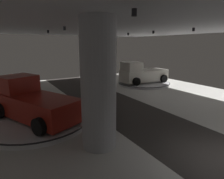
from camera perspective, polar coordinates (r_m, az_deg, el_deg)
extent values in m
cylinder|color=black|center=(6.21, 6.53, 21.52)|extent=(0.16, 0.16, 0.22)
cylinder|color=black|center=(9.35, -7.96, 18.64)|extent=(0.16, 0.16, 0.22)
cylinder|color=black|center=(12.48, -13.75, 17.00)|extent=(0.16, 0.16, 0.22)
cylinder|color=black|center=(15.75, -18.23, 15.86)|extent=(0.16, 0.16, 0.22)
cylinder|color=black|center=(14.02, 22.79, 15.91)|extent=(0.16, 0.16, 0.22)
cylinder|color=black|center=(16.14, 12.04, 16.13)|extent=(0.16, 0.16, 0.22)
cylinder|color=black|center=(18.89, 4.77, 15.89)|extent=(0.16, 0.16, 0.22)
cylinder|color=#ADADB2|center=(8.11, -3.98, 1.34)|extent=(1.49, 1.49, 5.50)
cylinder|color=black|center=(17.37, -25.01, -0.87)|extent=(0.67, 0.59, 0.68)
cylinder|color=black|center=(15.79, -28.85, -2.60)|extent=(0.67, 0.59, 0.68)
sphere|color=white|center=(16.54, -24.22, -0.09)|extent=(0.18, 0.18, 0.18)
sphere|color=white|center=(15.74, -26.09, -0.91)|extent=(0.18, 0.18, 0.18)
cylinder|color=silver|center=(11.90, -20.91, -8.69)|extent=(5.73, 5.73, 0.31)
cylinder|color=black|center=(11.86, -20.96, -8.14)|extent=(5.85, 5.85, 0.05)
cube|color=maroon|center=(11.61, -21.28, -4.54)|extent=(4.13, 5.69, 1.20)
cube|color=maroon|center=(12.79, -25.95, 1.46)|extent=(2.44, 2.34, 1.00)
cube|color=#28333D|center=(12.35, -24.79, 1.20)|extent=(1.62, 0.80, 0.75)
cylinder|color=black|center=(13.81, -21.47, -3.23)|extent=(0.61, 0.88, 0.84)
cylinder|color=black|center=(9.65, -20.66, -10.16)|extent=(0.61, 0.88, 0.84)
cylinder|color=black|center=(11.02, -10.55, -6.58)|extent=(0.61, 0.88, 0.84)
cylinder|color=silver|center=(22.10, 9.28, 1.84)|extent=(5.57, 5.56, 0.26)
cylinder|color=black|center=(22.08, 9.29, 2.09)|extent=(5.68, 5.68, 0.05)
cube|color=silver|center=(21.95, 9.36, 4.09)|extent=(5.36, 2.26, 1.20)
cube|color=silver|center=(20.81, 5.75, 6.63)|extent=(1.76, 1.95, 1.00)
cube|color=#28333D|center=(21.10, 6.90, 6.69)|extent=(0.13, 1.75, 0.75)
cylinder|color=black|center=(19.98, 7.19, 2.31)|extent=(0.85, 0.30, 0.84)
cylinder|color=black|center=(21.89, 3.59, 3.35)|extent=(0.85, 0.30, 0.84)
cylinder|color=black|center=(22.32, 14.96, 3.11)|extent=(0.85, 0.30, 0.84)
cylinder|color=black|center=(24.05, 11.12, 4.01)|extent=(0.85, 0.30, 0.84)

